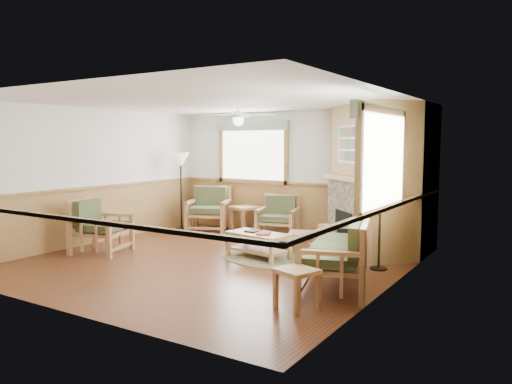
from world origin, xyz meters
The scene contains 24 objects.
floor centered at (0.00, 0.00, -0.01)m, with size 6.00×6.00×0.01m, color #562C18.
ceiling centered at (0.00, 0.00, 2.70)m, with size 6.00×6.00×0.01m, color white.
wall_back centered at (0.00, 3.00, 1.35)m, with size 6.00×0.02×2.70m, color white.
wall_front centered at (0.00, -3.00, 1.35)m, with size 6.00×0.02×2.70m, color white.
wall_left centered at (-3.00, 0.00, 1.35)m, with size 0.02×6.00×2.70m, color white.
wall_right centered at (3.00, 0.00, 1.35)m, with size 0.02×6.00×2.70m, color white.
wainscot centered at (0.00, 0.00, 0.55)m, with size 6.00×6.00×1.10m, color olive, non-canonical shape.
fireplace centered at (2.05, 2.05, 1.35)m, with size 2.20×2.20×2.70m, color olive, non-canonical shape.
window_back centered at (-1.10, 2.96, 2.53)m, with size 1.90×0.16×1.50m, color white, non-canonical shape.
window_right centered at (2.96, -0.20, 2.53)m, with size 0.16×1.90×1.50m, color white, non-canonical shape.
ceiling_fan centered at (0.30, 0.30, 2.66)m, with size 1.24×1.24×0.36m, color white, non-canonical shape.
sofa centered at (2.29, -0.08, 0.49)m, with size 0.87×2.12×0.97m, color #A3764C, non-canonical shape.
armchair_back_left centered at (-1.87, 2.29, 0.50)m, with size 0.90×0.90×1.01m, color #A3764C, non-canonical shape.
armchair_back_right centered at (-0.11, 2.38, 0.45)m, with size 0.80×0.80×0.90m, color #A3764C, non-canonical shape.
armchair_left centered at (-2.16, -0.55, 0.49)m, with size 0.87×0.87×0.98m, color #A3764C, non-canonical shape.
coffee_table centered at (0.49, 0.62, 0.22)m, with size 1.11×0.55×0.44m, color #A3764C, non-canonical shape.
end_table_chairs centered at (-1.06, 2.55, 0.30)m, with size 0.53×0.51×0.59m, color #A3764C, non-canonical shape.
end_table_sofa centered at (2.33, -1.44, 0.25)m, with size 0.45×0.43×0.50m, color #A3764C, non-canonical shape.
footstool centered at (1.13, 1.12, 0.22)m, with size 0.50×0.50×0.44m, color #A3764C, non-canonical shape.
braided_rug centered at (0.81, 0.69, 0.01)m, with size 2.06×2.06×0.01m, color brown.
floor_lamp_left centered at (-2.52, 2.10, 0.90)m, with size 0.41×0.41×1.80m, color black, non-canonical shape.
floor_lamp_right centered at (2.55, 0.96, 0.86)m, with size 0.40×0.40×1.73m, color black, non-canonical shape.
book_red centered at (0.64, 0.57, 0.47)m, with size 0.22×0.30×0.03m, color maroon.
book_dark centered at (0.34, 0.69, 0.47)m, with size 0.20×0.27×0.03m, color black.
Camera 1 is at (5.03, -6.68, 2.01)m, focal length 35.00 mm.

